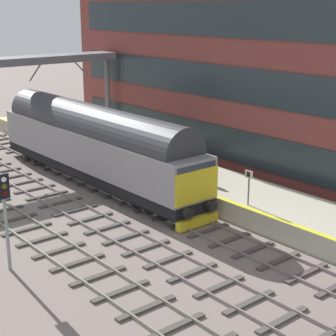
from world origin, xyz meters
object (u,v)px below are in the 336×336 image
Objects in this scene: platform_number_sign at (249,182)px; diesel_locomotive at (94,142)px; signal_post_near at (5,209)px; waiting_passenger at (197,162)px.

diesel_locomotive is at bearing 101.28° from platform_number_sign.
diesel_locomotive is 4.54× the size of signal_post_near.
diesel_locomotive is at bearing 40.43° from signal_post_near.
platform_number_sign is at bearing -14.36° from signal_post_near.
signal_post_near is at bearing -139.57° from diesel_locomotive.
signal_post_near reaches higher than waiting_passenger.
diesel_locomotive is 6.43m from waiting_passenger.
platform_number_sign is (2.05, -10.27, -0.33)m from diesel_locomotive.
waiting_passenger is (2.91, -5.72, -0.49)m from diesel_locomotive.
diesel_locomotive is 10.70× the size of platform_number_sign.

